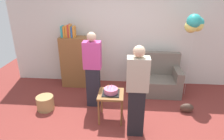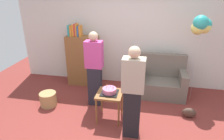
{
  "view_description": "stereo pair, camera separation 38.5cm",
  "coord_description": "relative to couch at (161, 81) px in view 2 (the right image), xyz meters",
  "views": [
    {
      "loc": [
        0.08,
        -3.01,
        2.45
      ],
      "look_at": [
        -0.21,
        0.53,
        0.95
      ],
      "focal_mm": 32.03,
      "sensor_mm": 36.0,
      "label": 1
    },
    {
      "loc": [
        0.46,
        -2.96,
        2.45
      ],
      "look_at": [
        -0.21,
        0.53,
        0.95
      ],
      "focal_mm": 32.03,
      "sensor_mm": 36.0,
      "label": 2
    }
  ],
  "objects": [
    {
      "name": "person_holding_cake",
      "position": [
        -0.56,
        -1.59,
        0.49
      ],
      "size": [
        0.36,
        0.22,
        1.63
      ],
      "rotation": [
        0.0,
        0.0,
        3.34
      ],
      "color": "black",
      "rests_on": "ground_plane"
    },
    {
      "name": "wicker_basket",
      "position": [
        -2.45,
        -0.99,
        -0.19
      ],
      "size": [
        0.36,
        0.36,
        0.3
      ],
      "primitive_type": "cylinder",
      "color": "#A88451",
      "rests_on": "ground_plane"
    },
    {
      "name": "person_blowing_candles",
      "position": [
        -1.44,
        -0.72,
        0.49
      ],
      "size": [
        0.36,
        0.22,
        1.63
      ],
      "rotation": [
        0.0,
        0.0,
        0.1
      ],
      "color": "#23232D",
      "rests_on": "ground_plane"
    },
    {
      "name": "balloon_bunch",
      "position": [
        0.67,
        -0.11,
        1.37
      ],
      "size": [
        0.4,
        0.35,
        1.93
      ],
      "color": "silver",
      "rests_on": "ground_plane"
    },
    {
      "name": "birthday_cake",
      "position": [
        -1.02,
        -1.22,
        0.29
      ],
      "size": [
        0.32,
        0.32,
        0.17
      ],
      "color": "black",
      "rests_on": "side_table"
    },
    {
      "name": "handbag",
      "position": [
        0.54,
        -0.86,
        -0.24
      ],
      "size": [
        0.28,
        0.14,
        0.2
      ],
      "primitive_type": "ellipsoid",
      "color": "#473328",
      "rests_on": "ground_plane"
    },
    {
      "name": "wall_back",
      "position": [
        -0.81,
        0.55,
        1.01
      ],
      "size": [
        6.0,
        0.1,
        2.7
      ],
      "primitive_type": "cube",
      "color": "silver",
      "rests_on": "ground_plane"
    },
    {
      "name": "couch",
      "position": [
        0.0,
        0.0,
        0.0
      ],
      "size": [
        1.1,
        0.7,
        0.96
      ],
      "color": "#6B6056",
      "rests_on": "ground_plane"
    },
    {
      "name": "ground_plane",
      "position": [
        -0.81,
        -1.5,
        -0.34
      ],
      "size": [
        8.0,
        8.0,
        0.0
      ],
      "primitive_type": "plane",
      "color": "maroon"
    },
    {
      "name": "bookshelf",
      "position": [
        -2.02,
        0.2,
        0.34
      ],
      "size": [
        0.8,
        0.36,
        1.61
      ],
      "color": "brown",
      "rests_on": "ground_plane"
    },
    {
      "name": "side_table",
      "position": [
        -1.02,
        -1.22,
        0.15
      ],
      "size": [
        0.48,
        0.48,
        0.58
      ],
      "color": "brown",
      "rests_on": "ground_plane"
    }
  ]
}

